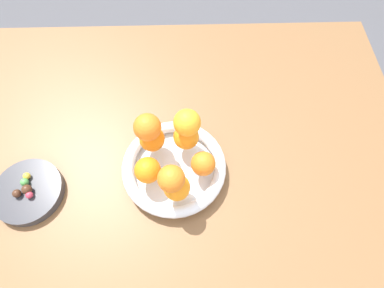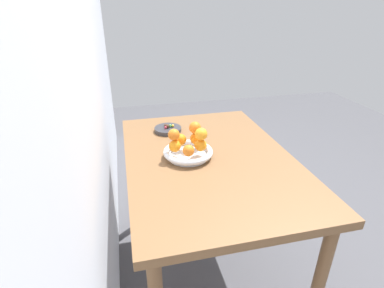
# 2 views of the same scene
# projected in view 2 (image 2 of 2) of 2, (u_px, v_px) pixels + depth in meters

# --- Properties ---
(ground_plane) EXTENTS (6.00, 6.00, 0.00)m
(ground_plane) POSITION_uv_depth(u_px,v_px,m) (206.00, 270.00, 1.72)
(ground_plane) COLOR #4C4C51
(wall_back) EXTENTS (4.00, 0.05, 2.50)m
(wall_back) POSITION_uv_depth(u_px,v_px,m) (75.00, 46.00, 1.06)
(wall_back) COLOR silver
(wall_back) RESTS_ON ground_plane
(dining_table) EXTENTS (1.10, 0.76, 0.74)m
(dining_table) POSITION_uv_depth(u_px,v_px,m) (208.00, 172.00, 1.43)
(dining_table) COLOR brown
(dining_table) RESTS_ON ground_plane
(fruit_bowl) EXTENTS (0.23, 0.23, 0.04)m
(fruit_bowl) POSITION_uv_depth(u_px,v_px,m) (188.00, 153.00, 1.38)
(fruit_bowl) COLOR silver
(fruit_bowl) RESTS_ON dining_table
(candy_dish) EXTENTS (0.15, 0.15, 0.02)m
(candy_dish) POSITION_uv_depth(u_px,v_px,m) (168.00, 129.00, 1.65)
(candy_dish) COLOR #333338
(candy_dish) RESTS_ON dining_table
(orange_0) EXTENTS (0.06, 0.06, 0.06)m
(orange_0) POSITION_uv_depth(u_px,v_px,m) (201.00, 145.00, 1.34)
(orange_0) COLOR orange
(orange_0) RESTS_ON fruit_bowl
(orange_1) EXTENTS (0.06, 0.06, 0.06)m
(orange_1) POSITION_uv_depth(u_px,v_px,m) (196.00, 139.00, 1.40)
(orange_1) COLOR orange
(orange_1) RESTS_ON fruit_bowl
(orange_2) EXTENTS (0.05, 0.05, 0.05)m
(orange_2) POSITION_uv_depth(u_px,v_px,m) (181.00, 140.00, 1.40)
(orange_2) COLOR orange
(orange_2) RESTS_ON fruit_bowl
(orange_3) EXTENTS (0.05, 0.05, 0.05)m
(orange_3) POSITION_uv_depth(u_px,v_px,m) (175.00, 146.00, 1.34)
(orange_3) COLOR orange
(orange_3) RESTS_ON fruit_bowl
(orange_4) EXTENTS (0.05, 0.05, 0.05)m
(orange_4) POSITION_uv_depth(u_px,v_px,m) (188.00, 151.00, 1.30)
(orange_4) COLOR orange
(orange_4) RESTS_ON fruit_bowl
(orange_5) EXTENTS (0.06, 0.06, 0.06)m
(orange_5) POSITION_uv_depth(u_px,v_px,m) (201.00, 134.00, 1.31)
(orange_5) COLOR orange
(orange_5) RESTS_ON orange_0
(orange_6) EXTENTS (0.05, 0.05, 0.05)m
(orange_6) POSITION_uv_depth(u_px,v_px,m) (174.00, 135.00, 1.32)
(orange_6) COLOR orange
(orange_6) RESTS_ON orange_3
(orange_7) EXTENTS (0.06, 0.06, 0.06)m
(orange_7) POSITION_uv_depth(u_px,v_px,m) (195.00, 128.00, 1.38)
(orange_7) COLOR orange
(orange_7) RESTS_ON orange_1
(candy_ball_0) EXTENTS (0.01, 0.01, 0.01)m
(candy_ball_0) POSITION_uv_depth(u_px,v_px,m) (166.00, 127.00, 1.62)
(candy_ball_0) COLOR #C6384C
(candy_ball_0) RESTS_ON candy_dish
(candy_ball_1) EXTENTS (0.02, 0.02, 0.02)m
(candy_ball_1) POSITION_uv_depth(u_px,v_px,m) (167.00, 126.00, 1.63)
(candy_ball_1) COLOR #472819
(candy_ball_1) RESTS_ON candy_dish
(candy_ball_2) EXTENTS (0.02, 0.02, 0.02)m
(candy_ball_2) POSITION_uv_depth(u_px,v_px,m) (166.00, 125.00, 1.65)
(candy_ball_2) COLOR #472819
(candy_ball_2) RESTS_ON candy_dish
(candy_ball_3) EXTENTS (0.02, 0.02, 0.02)m
(candy_ball_3) POSITION_uv_depth(u_px,v_px,m) (170.00, 126.00, 1.64)
(candy_ball_3) COLOR #4C9947
(candy_ball_3) RESTS_ON candy_dish
(candy_ball_4) EXTENTS (0.02, 0.02, 0.02)m
(candy_ball_4) POSITION_uv_depth(u_px,v_px,m) (173.00, 126.00, 1.65)
(candy_ball_4) COLOR gold
(candy_ball_4) RESTS_ON candy_dish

